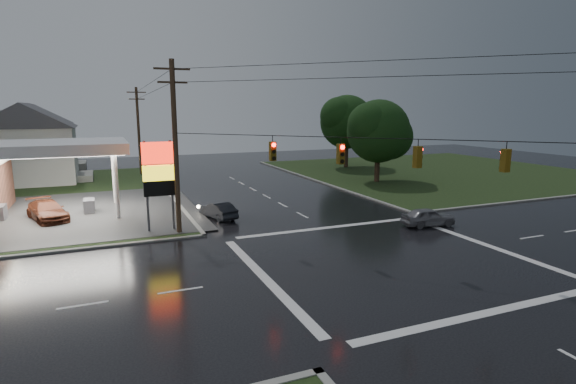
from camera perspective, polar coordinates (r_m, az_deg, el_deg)
name	(u,v)px	position (r m, az deg, el deg)	size (l,w,h in m)	color
ground	(386,259)	(25.11, 12.38, -8.33)	(120.00, 120.00, 0.00)	black
grass_ne	(438,171)	(60.89, 18.52, 2.51)	(36.00, 36.00, 0.08)	black
pylon_sign	(159,171)	(30.30, -16.11, 2.55)	(2.00, 0.35, 6.00)	#59595E
utility_pole_nw	(175,146)	(29.26, -14.10, 5.74)	(2.20, 0.32, 11.00)	#382619
utility_pole_n	(139,130)	(57.57, -18.44, 7.51)	(2.20, 0.32, 10.50)	#382619
traffic_signals	(392,139)	(23.83, 13.07, 6.58)	(26.87, 26.87, 1.47)	black
house_near	(29,142)	(55.92, -30.03, 5.47)	(11.05, 8.48, 8.60)	silver
house_far	(33,136)	(67.93, -29.64, 6.17)	(11.05, 8.48, 8.60)	silver
tree_ne_near	(380,131)	(49.98, 11.55, 7.55)	(7.99, 6.80, 8.98)	black
tree_ne_far	(348,122)	(61.72, 7.62, 8.79)	(8.46, 7.20, 9.80)	black
car_north	(218,210)	(33.59, -8.85, -2.30)	(1.30, 3.73, 1.23)	black
car_crossing	(428,217)	(32.57, 17.37, -3.03)	(1.50, 3.72, 1.27)	slate
car_pump	(47,211)	(36.94, -28.25, -2.11)	(2.01, 4.94, 1.43)	#512212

